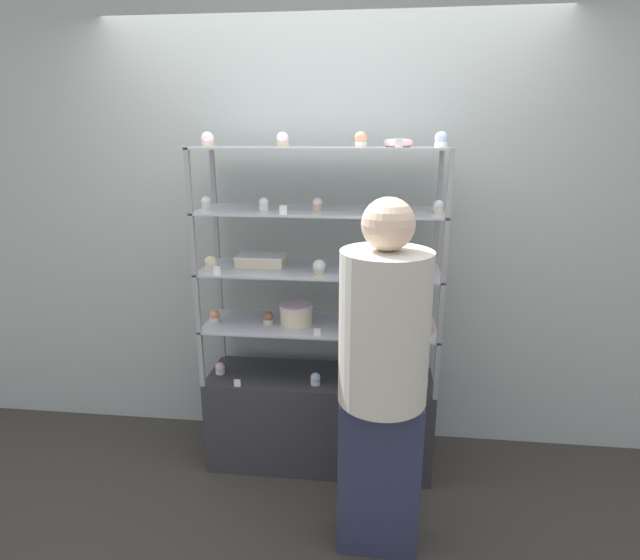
% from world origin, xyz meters
% --- Properties ---
extents(ground_plane, '(20.00, 20.00, 0.00)m').
position_xyz_m(ground_plane, '(0.00, 0.00, 0.00)').
color(ground_plane, '#38332D').
extents(back_wall, '(8.00, 0.05, 2.60)m').
position_xyz_m(back_wall, '(0.00, 0.35, 1.30)').
color(back_wall, '#A8B2AD').
rests_on(back_wall, ground_plane).
extents(display_base, '(1.27, 0.40, 0.55)m').
position_xyz_m(display_base, '(0.00, 0.00, 0.28)').
color(display_base, '#333338').
rests_on(display_base, ground_plane).
extents(display_riser_lower, '(1.27, 0.40, 0.32)m').
position_xyz_m(display_riser_lower, '(0.00, 0.00, 0.84)').
color(display_riser_lower, '#99999E').
rests_on(display_riser_lower, display_base).
extents(display_riser_middle, '(1.27, 0.40, 0.32)m').
position_xyz_m(display_riser_middle, '(0.00, 0.00, 1.16)').
color(display_riser_middle, '#99999E').
rests_on(display_riser_middle, display_riser_lower).
extents(display_riser_upper, '(1.27, 0.40, 0.32)m').
position_xyz_m(display_riser_upper, '(0.00, 0.00, 1.47)').
color(display_riser_upper, '#99999E').
rests_on(display_riser_upper, display_riser_middle).
extents(display_riser_top, '(1.27, 0.40, 0.32)m').
position_xyz_m(display_riser_top, '(0.00, 0.00, 1.79)').
color(display_riser_top, '#99999E').
rests_on(display_riser_top, display_riser_upper).
extents(layer_cake_centerpiece, '(0.18, 0.18, 0.11)m').
position_xyz_m(layer_cake_centerpiece, '(-0.13, -0.02, 0.92)').
color(layer_cake_centerpiece, beige).
rests_on(layer_cake_centerpiece, display_riser_lower).
extents(sheet_cake_frosted, '(0.26, 0.17, 0.06)m').
position_xyz_m(sheet_cake_frosted, '(-0.33, 0.04, 1.21)').
color(sheet_cake_frosted, beige).
rests_on(sheet_cake_frosted, display_riser_middle).
extents(cupcake_0, '(0.06, 0.06, 0.07)m').
position_xyz_m(cupcake_0, '(-0.57, -0.04, 0.58)').
color(cupcake_0, white).
rests_on(cupcake_0, display_base).
extents(cupcake_1, '(0.06, 0.06, 0.07)m').
position_xyz_m(cupcake_1, '(-0.01, -0.10, 0.58)').
color(cupcake_1, white).
rests_on(cupcake_1, display_base).
extents(cupcake_2, '(0.06, 0.06, 0.07)m').
position_xyz_m(cupcake_2, '(0.57, -0.06, 0.58)').
color(cupcake_2, '#CCB28C').
rests_on(cupcake_2, display_base).
extents(price_tag_0, '(0.04, 0.00, 0.04)m').
position_xyz_m(price_tag_0, '(-0.43, -0.18, 0.57)').
color(price_tag_0, white).
rests_on(price_tag_0, display_base).
extents(cupcake_3, '(0.06, 0.06, 0.07)m').
position_xyz_m(cupcake_3, '(-0.59, -0.04, 0.90)').
color(cupcake_3, beige).
rests_on(cupcake_3, display_riser_lower).
extents(cupcake_4, '(0.06, 0.06, 0.07)m').
position_xyz_m(cupcake_4, '(-0.28, -0.03, 0.90)').
color(cupcake_4, beige).
rests_on(cupcake_4, display_riser_lower).
extents(cupcake_5, '(0.06, 0.06, 0.07)m').
position_xyz_m(cupcake_5, '(0.28, -0.11, 0.90)').
color(cupcake_5, white).
rests_on(cupcake_5, display_riser_lower).
extents(cupcake_6, '(0.06, 0.06, 0.07)m').
position_xyz_m(cupcake_6, '(0.58, -0.07, 0.90)').
color(cupcake_6, '#CCB28C').
rests_on(cupcake_6, display_riser_lower).
extents(price_tag_1, '(0.04, 0.00, 0.04)m').
position_xyz_m(price_tag_1, '(0.01, -0.18, 0.89)').
color(price_tag_1, white).
rests_on(price_tag_1, display_riser_lower).
extents(cupcake_7, '(0.07, 0.07, 0.07)m').
position_xyz_m(cupcake_7, '(-0.57, -0.08, 1.22)').
color(cupcake_7, beige).
rests_on(cupcake_7, display_riser_middle).
extents(cupcake_8, '(0.07, 0.07, 0.07)m').
position_xyz_m(cupcake_8, '(0.01, -0.09, 1.22)').
color(cupcake_8, '#CCB28C').
rests_on(cupcake_8, display_riser_middle).
extents(cupcake_9, '(0.07, 0.07, 0.07)m').
position_xyz_m(cupcake_9, '(0.27, -0.06, 1.22)').
color(cupcake_9, '#CCB28C').
rests_on(cupcake_9, display_riser_middle).
extents(cupcake_10, '(0.07, 0.07, 0.07)m').
position_xyz_m(cupcake_10, '(0.56, -0.05, 1.22)').
color(cupcake_10, white).
rests_on(cupcake_10, display_riser_middle).
extents(price_tag_2, '(0.04, 0.00, 0.04)m').
position_xyz_m(price_tag_2, '(-0.51, -0.18, 1.20)').
color(price_tag_2, white).
rests_on(price_tag_2, display_riser_middle).
extents(cupcake_11, '(0.05, 0.05, 0.07)m').
position_xyz_m(cupcake_11, '(-0.59, -0.05, 1.53)').
color(cupcake_11, beige).
rests_on(cupcake_11, display_riser_upper).
extents(cupcake_12, '(0.05, 0.05, 0.07)m').
position_xyz_m(cupcake_12, '(-0.28, -0.05, 1.53)').
color(cupcake_12, white).
rests_on(cupcake_12, display_riser_upper).
extents(cupcake_13, '(0.05, 0.05, 0.07)m').
position_xyz_m(cupcake_13, '(-0.01, -0.03, 1.53)').
color(cupcake_13, '#CCB28C').
rests_on(cupcake_13, display_riser_upper).
extents(cupcake_14, '(0.05, 0.05, 0.07)m').
position_xyz_m(cupcake_14, '(0.30, -0.11, 1.53)').
color(cupcake_14, beige).
rests_on(cupcake_14, display_riser_upper).
extents(cupcake_15, '(0.05, 0.05, 0.07)m').
position_xyz_m(cupcake_15, '(0.59, -0.06, 1.53)').
color(cupcake_15, beige).
rests_on(cupcake_15, display_riser_upper).
extents(price_tag_3, '(0.04, 0.00, 0.04)m').
position_xyz_m(price_tag_3, '(-0.16, -0.18, 1.52)').
color(price_tag_3, white).
rests_on(price_tag_3, display_riser_upper).
extents(cupcake_16, '(0.06, 0.06, 0.07)m').
position_xyz_m(cupcake_16, '(-0.56, -0.04, 1.85)').
color(cupcake_16, '#CCB28C').
rests_on(cupcake_16, display_riser_top).
extents(cupcake_17, '(0.06, 0.06, 0.07)m').
position_xyz_m(cupcake_17, '(-0.18, -0.03, 1.85)').
color(cupcake_17, '#CCB28C').
rests_on(cupcake_17, display_riser_top).
extents(cupcake_18, '(0.06, 0.06, 0.07)m').
position_xyz_m(cupcake_18, '(0.20, -0.05, 1.85)').
color(cupcake_18, beige).
rests_on(cupcake_18, display_riser_top).
extents(cupcake_19, '(0.06, 0.06, 0.07)m').
position_xyz_m(cupcake_19, '(0.58, -0.09, 1.85)').
color(cupcake_19, white).
rests_on(cupcake_19, display_riser_top).
extents(price_tag_4, '(0.04, 0.00, 0.04)m').
position_xyz_m(price_tag_4, '(0.38, -0.18, 1.83)').
color(price_tag_4, white).
rests_on(price_tag_4, display_riser_top).
extents(donut_glazed, '(0.14, 0.14, 0.04)m').
position_xyz_m(donut_glazed, '(0.39, -0.02, 1.83)').
color(donut_glazed, '#EFB2BC').
rests_on(donut_glazed, display_riser_top).
extents(customer_figure, '(0.38, 0.38, 1.64)m').
position_xyz_m(customer_figure, '(0.34, -0.60, 0.88)').
color(customer_figure, '#282D47').
rests_on(customer_figure, ground_plane).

